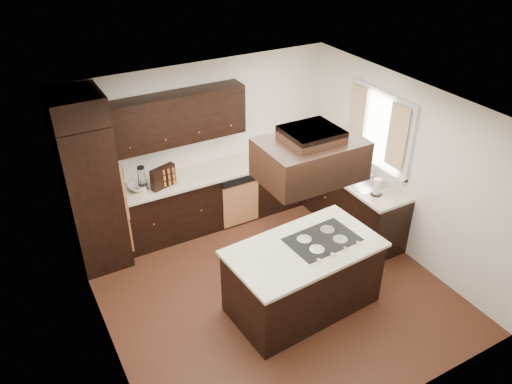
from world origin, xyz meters
The scene contains 30 objects.
floor centered at (0.00, 0.00, -0.01)m, with size 4.20×4.20×0.02m, color #5B2F1E.
ceiling centered at (0.00, 0.00, 2.51)m, with size 4.20×4.20×0.02m, color white.
wall_back centered at (0.00, 2.11, 1.25)m, with size 4.20×0.02×2.50m, color silver.
wall_front centered at (0.00, -2.11, 1.25)m, with size 4.20×0.02×2.50m, color silver.
wall_left centered at (-2.11, 0.00, 1.25)m, with size 0.02×4.20×2.50m, color silver.
wall_right centered at (2.11, 0.00, 1.25)m, with size 0.02×4.20×2.50m, color silver.
oven_column centered at (-1.78, 1.71, 1.06)m, with size 0.65×0.75×2.12m, color black.
wall_oven_face centered at (-1.43, 1.71, 1.12)m, with size 0.05×0.62×0.78m, color #CC8350.
base_cabinets_back centered at (0.03, 1.80, 0.44)m, with size 2.93×0.60×0.88m, color black.
base_cabinets_right centered at (1.80, 0.90, 0.44)m, with size 0.60×2.40×0.88m, color black.
countertop_back centered at (0.03, 1.79, 0.90)m, with size 2.93×0.63×0.04m, color beige.
countertop_right centered at (1.79, 0.90, 0.90)m, with size 0.63×2.40×0.04m, color beige.
upper_cabinets centered at (-0.43, 1.93, 1.81)m, with size 2.00×0.34×0.72m, color black.
dishwasher_front centered at (0.33, 1.50, 0.40)m, with size 0.60×0.05×0.72m, color #CC8350.
window_frame centered at (2.07, 0.55, 1.65)m, with size 0.06×1.32×1.12m, color silver.
window_pane centered at (2.10, 0.55, 1.65)m, with size 0.00×1.20×1.00m, color white.
curtain_left centered at (2.01, 0.13, 1.70)m, with size 0.02×0.34×0.90m, color beige.
curtain_right centered at (2.01, 0.97, 1.70)m, with size 0.02×0.34×0.90m, color beige.
sink_rim centered at (1.80, 0.55, 0.92)m, with size 0.52×0.84×0.01m, color silver.
island centered at (0.18, -0.45, 0.44)m, with size 1.77×0.97×0.88m, color black.
island_top centered at (0.18, -0.45, 0.90)m, with size 1.84×1.03×0.04m, color beige.
cooktop centered at (0.44, -0.43, 0.93)m, with size 0.84×0.56×0.01m, color black.
range_hood centered at (0.10, -0.55, 2.16)m, with size 1.05×0.72×0.42m, color black.
hood_duct centered at (0.10, -0.55, 2.44)m, with size 0.55×0.50×0.13m, color black.
blender_base centered at (-1.08, 1.73, 0.97)m, with size 0.15×0.15×0.10m, color silver.
blender_pitcher centered at (-1.08, 1.73, 1.15)m, with size 0.13×0.13×0.26m, color silver.
spice_rack centered at (-0.79, 1.69, 1.08)m, with size 0.38×0.10×0.32m, color black.
mixing_bowl centered at (-1.13, 1.80, 0.96)m, with size 0.29×0.29×0.07m, color silver.
soap_bottle centered at (1.71, 0.98, 1.03)m, with size 0.10×0.10×0.22m, color silver.
paper_towel centered at (1.71, 0.06, 1.04)m, with size 0.11×0.11×0.24m, color silver.
Camera 1 is at (-2.61, -4.29, 4.54)m, focal length 35.00 mm.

